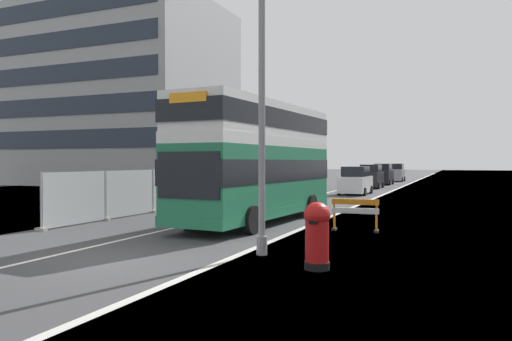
# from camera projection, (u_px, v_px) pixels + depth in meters

# --- Properties ---
(ground) EXTENTS (140.00, 280.00, 0.10)m
(ground) POSITION_uv_depth(u_px,v_px,m) (126.00, 262.00, 12.31)
(ground) COLOR #38383A
(double_decker_bus) EXTENTS (3.26, 10.38, 4.87)m
(double_decker_bus) POSITION_uv_depth(u_px,v_px,m) (258.00, 160.00, 20.01)
(double_decker_bus) COLOR #1E6B47
(double_decker_bus) RESTS_ON ground
(lamppost_foreground) EXTENTS (0.29, 0.70, 9.52)m
(lamppost_foreground) POSITION_uv_depth(u_px,v_px,m) (262.00, 87.00, 12.96)
(lamppost_foreground) COLOR gray
(lamppost_foreground) RESTS_ON ground
(red_pillar_postbox) EXTENTS (0.62, 0.62, 1.57)m
(red_pillar_postbox) POSITION_uv_depth(u_px,v_px,m) (317.00, 232.00, 11.27)
(red_pillar_postbox) COLOR black
(red_pillar_postbox) RESTS_ON ground
(roadworks_barrier) EXTENTS (1.68, 0.53, 1.16)m
(roadworks_barrier) POSITION_uv_depth(u_px,v_px,m) (355.00, 211.00, 17.43)
(roadworks_barrier) COLOR orange
(roadworks_barrier) RESTS_ON ground
(construction_site_fence) EXTENTS (0.44, 27.40, 2.16)m
(construction_site_fence) POSITION_uv_depth(u_px,v_px,m) (217.00, 185.00, 29.93)
(construction_site_fence) COLOR #A8AAAD
(construction_site_fence) RESTS_ON ground
(car_oncoming_near) EXTENTS (2.07, 4.36, 2.12)m
(car_oncoming_near) POSITION_uv_depth(u_px,v_px,m) (356.00, 181.00, 36.85)
(car_oncoming_near) COLOR silver
(car_oncoming_near) RESTS_ON ground
(car_receding_mid) EXTENTS (1.99, 4.23, 2.22)m
(car_receding_mid) POSITION_uv_depth(u_px,v_px,m) (371.00, 177.00, 45.38)
(car_receding_mid) COLOR black
(car_receding_mid) RESTS_ON ground
(car_receding_far) EXTENTS (1.93, 4.10, 2.26)m
(car_receding_far) POSITION_uv_depth(u_px,v_px,m) (383.00, 175.00, 52.10)
(car_receding_far) COLOR black
(car_receding_far) RESTS_ON ground
(car_far_side) EXTENTS (2.06, 3.88, 2.23)m
(car_far_side) POSITION_uv_depth(u_px,v_px,m) (396.00, 173.00, 60.46)
(car_far_side) COLOR gray
(car_far_side) RESTS_ON ground
(bare_tree_far_verge_near) EXTENTS (2.30, 2.45, 5.10)m
(bare_tree_far_verge_near) POSITION_uv_depth(u_px,v_px,m) (229.00, 163.00, 50.48)
(bare_tree_far_verge_near) COLOR #4C3D2D
(bare_tree_far_verge_near) RESTS_ON ground
(backdrop_office_block) EXTENTS (25.20, 15.94, 19.45)m
(backdrop_office_block) POSITION_uv_depth(u_px,v_px,m) (111.00, 98.00, 55.14)
(backdrop_office_block) COLOR #9EA0A3
(backdrop_office_block) RESTS_ON ground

